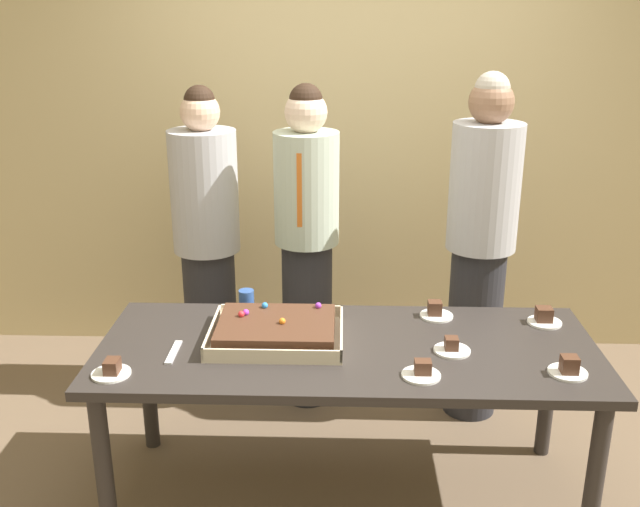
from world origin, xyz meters
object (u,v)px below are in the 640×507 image
at_px(cake_server_utensil, 174,352).
at_px(person_green_shirt_behind, 207,240).
at_px(drink_cup_nearest, 247,300).
at_px(person_serving_front, 480,246).
at_px(plated_slice_center_back, 112,370).
at_px(person_striped_tie_right, 307,244).
at_px(plated_slice_near_right, 452,348).
at_px(plated_slice_far_right, 544,318).
at_px(party_table, 347,362).
at_px(plated_slice_far_left, 422,372).
at_px(plated_slice_center_front, 569,368).
at_px(plated_slice_near_left, 436,312).
at_px(sheet_cake, 276,331).

xyz_separation_m(cake_server_utensil, person_green_shirt_behind, (-0.05, 1.05, 0.14)).
xyz_separation_m(drink_cup_nearest, person_serving_front, (1.13, 0.38, 0.15)).
height_order(plated_slice_center_back, person_striped_tie_right, person_striped_tie_right).
height_order(plated_slice_near_right, person_green_shirt_behind, person_green_shirt_behind).
relative_size(plated_slice_near_right, plated_slice_far_right, 1.00).
distance_m(party_table, plated_slice_far_right, 0.91).
distance_m(plated_slice_far_left, plated_slice_center_back, 1.18).
bearing_deg(party_table, person_striped_tie_right, 104.26).
distance_m(plated_slice_center_back, drink_cup_nearest, 0.76).
height_order(party_table, person_striped_tie_right, person_striped_tie_right).
bearing_deg(party_table, plated_slice_near_right, -5.82).
bearing_deg(person_serving_front, cake_server_utensil, -4.33).
bearing_deg(person_serving_front, plated_slice_near_right, 37.53).
distance_m(party_table, plated_slice_center_front, 0.88).
relative_size(plated_slice_near_left, cake_server_utensil, 0.75).
bearing_deg(plated_slice_center_back, party_table, 17.27).
distance_m(drink_cup_nearest, person_striped_tie_right, 0.56).
relative_size(sheet_cake, person_green_shirt_behind, 0.33).
bearing_deg(drink_cup_nearest, person_green_shirt_behind, 115.24).
xyz_separation_m(party_table, plated_slice_center_back, (-0.90, -0.28, 0.10)).
bearing_deg(party_table, cake_server_utensil, -172.41).
distance_m(plated_slice_near_left, plated_slice_center_back, 1.42).
bearing_deg(plated_slice_far_left, party_table, 138.03).
xyz_separation_m(person_serving_front, person_striped_tie_right, (-0.87, 0.10, -0.03)).
height_order(party_table, plated_slice_near_left, plated_slice_near_left).
relative_size(party_table, person_serving_front, 1.16).
height_order(plated_slice_near_left, plated_slice_center_back, plated_slice_near_left).
distance_m(plated_slice_near_right, cake_server_utensil, 1.13).
distance_m(party_table, plated_slice_far_left, 0.39).
bearing_deg(person_green_shirt_behind, sheet_cake, 0.00).
xyz_separation_m(sheet_cake, drink_cup_nearest, (-0.16, 0.30, 0.01)).
relative_size(sheet_cake, plated_slice_far_right, 3.71).
bearing_deg(cake_server_utensil, sheet_cake, 19.10).
bearing_deg(person_green_shirt_behind, person_serving_front, 54.23).
relative_size(plated_slice_far_left, plated_slice_center_back, 1.00).
bearing_deg(plated_slice_center_back, plated_slice_far_left, 1.36).
relative_size(plated_slice_far_left, cake_server_utensil, 0.75).
relative_size(plated_slice_near_right, person_striped_tie_right, 0.09).
bearing_deg(plated_slice_near_right, person_green_shirt_behind, 139.65).
relative_size(plated_slice_center_back, person_striped_tie_right, 0.09).
bearing_deg(plated_slice_near_left, party_table, -142.79).
distance_m(plated_slice_near_right, plated_slice_center_front, 0.45).
bearing_deg(person_green_shirt_behind, plated_slice_near_left, 33.88).
relative_size(party_table, sheet_cake, 3.72).
bearing_deg(drink_cup_nearest, plated_slice_near_left, -2.64).
bearing_deg(person_striped_tie_right, drink_cup_nearest, -21.06).
relative_size(drink_cup_nearest, person_striped_tie_right, 0.06).
bearing_deg(plated_slice_center_front, plated_slice_near_left, 130.39).
distance_m(plated_slice_center_front, cake_server_utensil, 1.55).
xyz_separation_m(plated_slice_near_left, plated_slice_center_back, (-1.30, -0.58, -0.00)).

